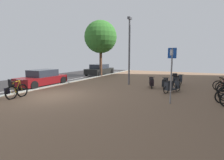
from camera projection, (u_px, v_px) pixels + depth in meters
The scene contains 12 objects.
ground at pixel (70, 99), 10.24m from camera, with size 21.00×40.00×0.13m.
bicycle_foreground at pixel (16, 91), 10.23m from camera, with size 0.65×1.50×1.14m.
bicycle_rack_07 at pixel (223, 85), 12.47m from camera, with size 1.32×0.48×0.97m.
scooter_near at pixel (170, 86), 11.70m from camera, with size 0.96×1.52×0.79m.
scooter_mid at pixel (165, 83), 13.14m from camera, with size 0.52×1.75×0.75m.
scooter_far at pixel (177, 80), 14.49m from camera, with size 0.74×1.79×1.04m.
scooter_extra at pixel (152, 83), 13.52m from camera, with size 0.72×1.63×0.77m.
parked_car_near at pixel (42, 78), 14.37m from camera, with size 1.85×3.99×1.27m.
parked_car_far at pixel (100, 70), 22.59m from camera, with size 1.97×4.26×1.31m.
parking_sign at pixel (171, 70), 8.84m from camera, with size 0.40×0.07×2.75m.
lamp_post at pixel (129, 48), 14.57m from camera, with size 0.20×0.52×5.37m.
street_tree at pixel (101, 37), 20.53m from camera, with size 3.66×3.66×6.31m.
Camera 1 is at (7.97, -7.94, 2.38)m, focal length 29.17 mm.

